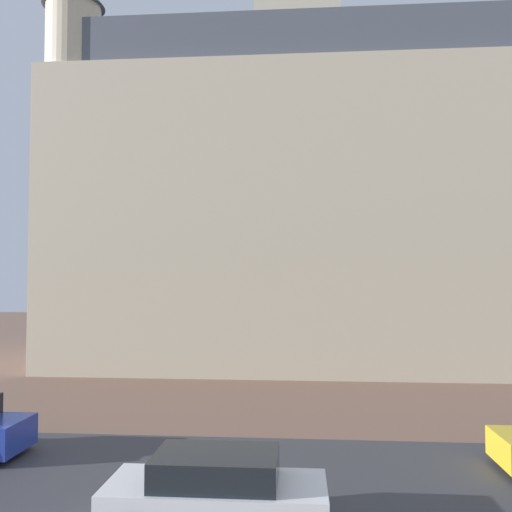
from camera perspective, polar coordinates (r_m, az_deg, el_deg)
The scene contains 4 objects.
ground_plane at distance 15.40m, azimuth 0.39°, elevation -20.36°, with size 120.00×120.00×0.00m, color brown.
street_asphalt_strip at distance 13.20m, azimuth -0.43°, elevation -23.48°, with size 120.00×8.35×0.00m, color #38383D.
landmark_building at distance 31.23m, azimuth 5.28°, elevation 6.34°, with size 27.64×10.91×29.94m.
car_white at distance 11.30m, azimuth -4.17°, elevation -23.43°, with size 4.18×2.00×1.45m.
Camera 1 is at (1.08, -4.60, 4.75)m, focal length 38.33 mm.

